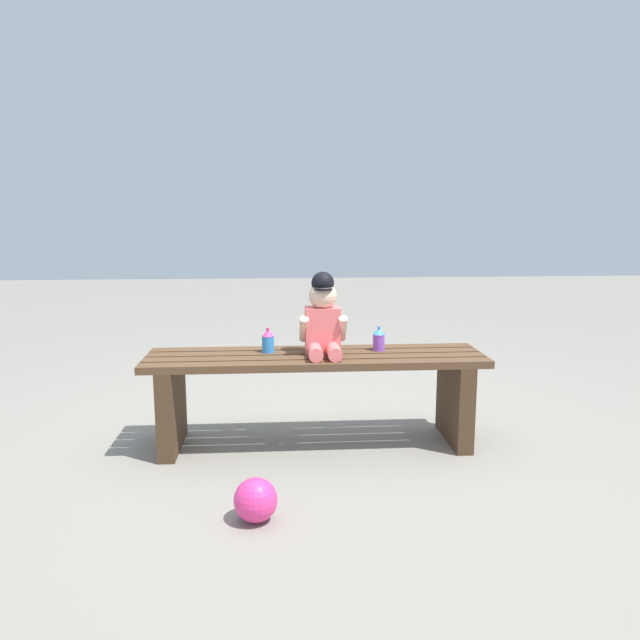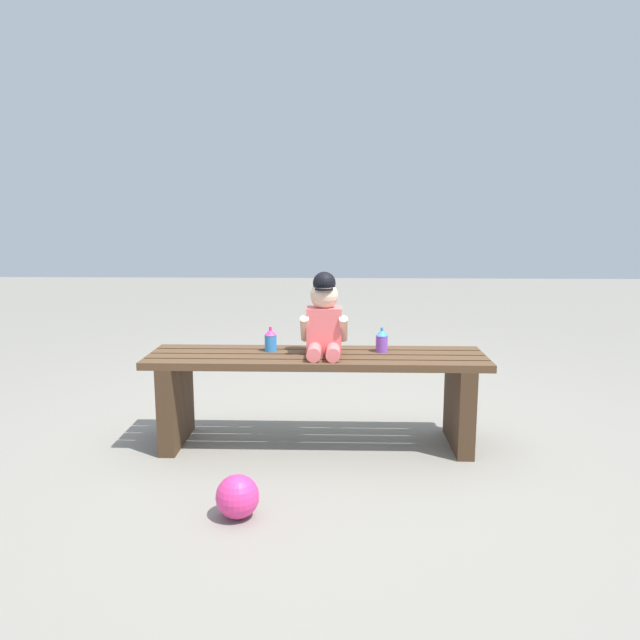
{
  "view_description": "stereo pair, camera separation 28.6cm",
  "coord_description": "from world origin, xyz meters",
  "views": [
    {
      "loc": [
        -0.18,
        -2.87,
        1.14
      ],
      "look_at": [
        0.02,
        -0.05,
        0.64
      ],
      "focal_mm": 33.71,
      "sensor_mm": 36.0,
      "label": 1
    },
    {
      "loc": [
        0.1,
        -2.87,
        1.14
      ],
      "look_at": [
        0.02,
        -0.05,
        0.64
      ],
      "focal_mm": 33.71,
      "sensor_mm": 36.0,
      "label": 2
    }
  ],
  "objects": [
    {
      "name": "ground_plane",
      "position": [
        0.0,
        0.0,
        0.0
      ],
      "size": [
        16.0,
        16.0,
        0.0
      ],
      "primitive_type": "plane",
      "color": "gray"
    },
    {
      "name": "park_bench",
      "position": [
        0.0,
        0.0,
        0.31
      ],
      "size": [
        1.66,
        0.41,
        0.46
      ],
      "color": "#513823",
      "rests_on": "ground_plane"
    },
    {
      "name": "child_figure",
      "position": [
        0.04,
        0.01,
        0.64
      ],
      "size": [
        0.23,
        0.27,
        0.4
      ],
      "color": "#E56666",
      "rests_on": "park_bench"
    },
    {
      "name": "sippy_cup_left",
      "position": [
        -0.23,
        0.06,
        0.52
      ],
      "size": [
        0.06,
        0.06,
        0.12
      ],
      "color": "#338CE5",
      "rests_on": "park_bench"
    },
    {
      "name": "sippy_cup_right",
      "position": [
        0.32,
        0.06,
        0.52
      ],
      "size": [
        0.06,
        0.06,
        0.12
      ],
      "color": "#8C4CCC",
      "rests_on": "park_bench"
    },
    {
      "name": "toy_ball",
      "position": [
        -0.27,
        -0.75,
        0.08
      ],
      "size": [
        0.17,
        0.17,
        0.17
      ],
      "primitive_type": "sphere",
      "color": "#E5337F",
      "rests_on": "ground_plane"
    }
  ]
}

